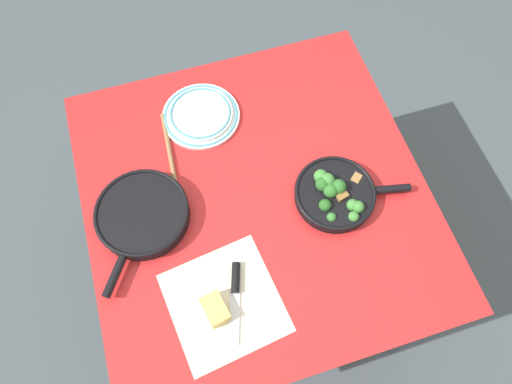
{
  "coord_description": "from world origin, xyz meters",
  "views": [
    {
      "loc": [
        0.55,
        -0.17,
        1.99
      ],
      "look_at": [
        0.0,
        0.0,
        0.74
      ],
      "focal_mm": 32.0,
      "sensor_mm": 36.0,
      "label": 1
    }
  ],
  "objects": [
    {
      "name": "dinner_plate_stack",
      "position": [
        -0.33,
        -0.09,
        0.74
      ],
      "size": [
        0.26,
        0.26,
        0.03
      ],
      "color": "white",
      "rests_on": "dining_table_red"
    },
    {
      "name": "grater_knife",
      "position": [
        0.27,
        -0.14,
        0.73
      ],
      "size": [
        0.22,
        0.09,
        0.02
      ],
      "rotation": [
        0.0,
        0.0,
        5.97
      ],
      "color": "silver",
      "rests_on": "dining_table_red"
    },
    {
      "name": "cheese_block",
      "position": [
        0.3,
        -0.21,
        0.74
      ],
      "size": [
        0.09,
        0.07,
        0.04
      ],
      "color": "#E0C15B",
      "rests_on": "dining_table_red"
    },
    {
      "name": "dining_table_red",
      "position": [
        0.0,
        0.0,
        0.65
      ],
      "size": [
        1.07,
        1.03,
        0.72
      ],
      "color": "red",
      "rests_on": "ground_plane"
    },
    {
      "name": "parchment_sheet",
      "position": [
        0.29,
        -0.18,
        0.72
      ],
      "size": [
        0.33,
        0.33,
        0.0
      ],
      "color": "beige",
      "rests_on": "dining_table_red"
    },
    {
      "name": "skillet_eggs",
      "position": [
        -0.03,
        -0.34,
        0.75
      ],
      "size": [
        0.36,
        0.29,
        0.05
      ],
      "rotation": [
        0.0,
        0.0,
        5.69
      ],
      "color": "black",
      "rests_on": "dining_table_red"
    },
    {
      "name": "ground_plane",
      "position": [
        0.0,
        0.0,
        0.0
      ],
      "size": [
        14.0,
        14.0,
        0.0
      ],
      "primitive_type": "plane",
      "color": "#424C51"
    },
    {
      "name": "skillet_broccoli",
      "position": [
        0.08,
        0.23,
        0.75
      ],
      "size": [
        0.24,
        0.35,
        0.08
      ],
      "rotation": [
        0.0,
        0.0,
        1.36
      ],
      "color": "black",
      "rests_on": "dining_table_red"
    },
    {
      "name": "wooden_spoon",
      "position": [
        -0.14,
        -0.23,
        0.73
      ],
      "size": [
        0.37,
        0.05,
        0.02
      ],
      "rotation": [
        0.0,
        0.0,
        6.22
      ],
      "color": "#996B42",
      "rests_on": "dining_table_red"
    }
  ]
}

